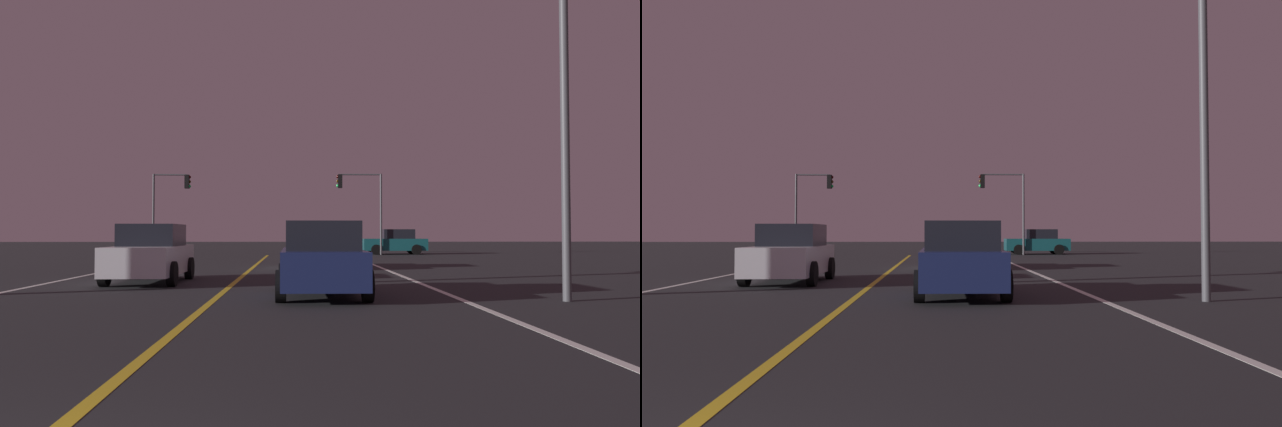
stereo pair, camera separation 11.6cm
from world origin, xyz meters
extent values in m
cube|color=silver|center=(5.33, 15.77, 0.00)|extent=(0.16, 43.54, 0.01)
cube|color=silver|center=(-5.33, 15.77, 0.00)|extent=(0.16, 43.54, 0.01)
cube|color=gold|center=(0.00, 15.77, 0.00)|extent=(0.16, 43.54, 0.01)
cylinder|color=black|center=(-1.56, 14.34, 0.34)|extent=(0.22, 0.68, 0.68)
cylinder|color=black|center=(-3.36, 14.34, 0.34)|extent=(0.22, 0.68, 0.68)
cylinder|color=black|center=(-1.56, 17.04, 0.34)|extent=(0.22, 0.68, 0.68)
cylinder|color=black|center=(-3.36, 17.04, 0.34)|extent=(0.22, 0.68, 0.68)
cube|color=silver|center=(-2.46, 15.69, 0.66)|extent=(1.80, 4.30, 0.80)
cube|color=black|center=(-2.46, 15.94, 1.38)|extent=(1.60, 2.10, 0.64)
cube|color=red|center=(-1.86, 17.79, 0.76)|extent=(0.24, 0.08, 0.16)
cube|color=red|center=(-3.06, 17.79, 0.76)|extent=(0.24, 0.08, 0.16)
cylinder|color=black|center=(1.48, 24.20, 0.34)|extent=(0.22, 0.68, 0.68)
cylinder|color=black|center=(3.28, 24.20, 0.34)|extent=(0.22, 0.68, 0.68)
cylinder|color=black|center=(1.48, 21.50, 0.34)|extent=(0.22, 0.68, 0.68)
cylinder|color=black|center=(3.28, 21.50, 0.34)|extent=(0.22, 0.68, 0.68)
cube|color=#B7BABF|center=(2.38, 22.85, 0.66)|extent=(1.80, 4.30, 0.80)
cube|color=black|center=(2.38, 22.60, 1.38)|extent=(1.60, 2.10, 0.64)
cube|color=red|center=(1.78, 20.75, 0.76)|extent=(0.24, 0.08, 0.16)
cube|color=red|center=(2.98, 20.75, 0.76)|extent=(0.24, 0.08, 0.16)
cylinder|color=black|center=(7.17, 38.17, 0.34)|extent=(0.68, 0.22, 0.68)
cylinder|color=black|center=(7.17, 39.97, 0.34)|extent=(0.68, 0.22, 0.68)
cylinder|color=black|center=(9.87, 38.17, 0.34)|extent=(0.68, 0.22, 0.68)
cylinder|color=black|center=(9.87, 39.97, 0.34)|extent=(0.68, 0.22, 0.68)
cube|color=#145156|center=(8.52, 39.07, 0.66)|extent=(4.30, 1.80, 0.80)
cube|color=black|center=(8.77, 39.07, 1.38)|extent=(2.10, 1.60, 0.64)
cube|color=red|center=(10.62, 38.47, 0.76)|extent=(0.08, 0.24, 0.16)
cube|color=red|center=(10.62, 39.67, 0.76)|extent=(0.08, 0.24, 0.16)
cylinder|color=black|center=(1.45, 13.10, 0.34)|extent=(0.22, 0.68, 0.68)
cylinder|color=black|center=(3.25, 13.10, 0.34)|extent=(0.22, 0.68, 0.68)
cylinder|color=black|center=(1.45, 10.40, 0.34)|extent=(0.22, 0.68, 0.68)
cylinder|color=black|center=(3.25, 10.40, 0.34)|extent=(0.22, 0.68, 0.68)
cube|color=navy|center=(2.35, 11.75, 0.66)|extent=(1.80, 4.30, 0.80)
cube|color=black|center=(2.35, 11.50, 1.38)|extent=(1.60, 2.10, 0.64)
cube|color=red|center=(1.75, 9.65, 0.76)|extent=(0.24, 0.08, 0.16)
cube|color=red|center=(2.95, 9.65, 0.76)|extent=(0.24, 0.08, 0.16)
cylinder|color=#4C4C51|center=(7.48, 38.04, 2.69)|extent=(0.14, 0.14, 5.39)
cylinder|color=#4C4C51|center=(6.12, 38.04, 5.34)|extent=(2.72, 0.10, 0.10)
cube|color=black|center=(4.76, 38.04, 4.89)|extent=(0.28, 0.36, 0.90)
sphere|color=#3A0605|center=(4.60, 38.04, 5.19)|extent=(0.20, 0.20, 0.20)
sphere|color=#3C2706|center=(4.60, 38.04, 4.89)|extent=(0.20, 0.20, 0.20)
sphere|color=#19E059|center=(4.60, 38.04, 4.59)|extent=(0.20, 0.20, 0.20)
cylinder|color=#4C4C51|center=(-7.48, 38.04, 2.66)|extent=(0.14, 0.14, 5.32)
cylinder|color=#4C4C51|center=(-6.40, 38.04, 5.27)|extent=(2.17, 0.10, 0.10)
cube|color=black|center=(-5.32, 38.04, 4.82)|extent=(0.28, 0.36, 0.90)
sphere|color=#3A0605|center=(-5.16, 38.04, 5.12)|extent=(0.20, 0.20, 0.20)
sphere|color=#3C2706|center=(-5.16, 38.04, 4.82)|extent=(0.20, 0.20, 0.20)
sphere|color=#19E059|center=(-5.16, 38.04, 4.52)|extent=(0.20, 0.20, 0.20)
cylinder|color=#4C4C51|center=(7.47, 10.40, 3.96)|extent=(0.18, 0.18, 7.92)
camera|label=1|loc=(1.73, -2.26, 1.43)|focal=34.30mm
camera|label=2|loc=(1.84, -2.26, 1.43)|focal=34.30mm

